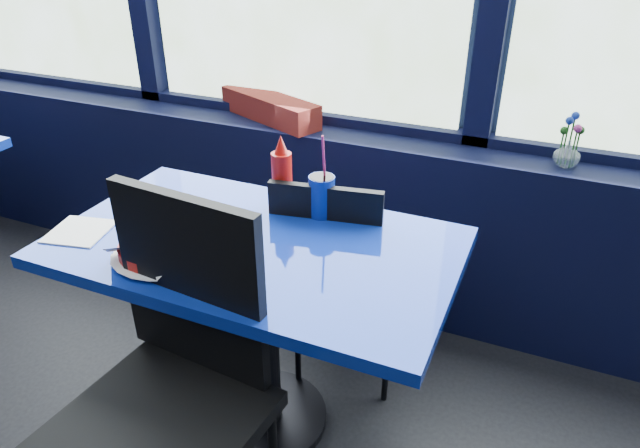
{
  "coord_description": "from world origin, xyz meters",
  "views": [
    {
      "loc": [
        1.06,
        0.74,
        1.62
      ],
      "look_at": [
        0.52,
        1.98,
        0.87
      ],
      "focal_mm": 32.0,
      "sensor_mm": 36.0,
      "label": 1
    }
  ],
  "objects_px": {
    "chair_near_front": "(173,373)",
    "planter_box": "(270,107)",
    "flower_vase": "(568,150)",
    "soda_cup": "(322,195)",
    "food_basket": "(158,252)",
    "near_table": "(257,291)",
    "ketchup_bottle": "(282,176)",
    "chair_near_back": "(341,269)"
  },
  "relations": [
    {
      "from": "chair_near_front",
      "to": "planter_box",
      "type": "relative_size",
      "value": 1.94
    },
    {
      "from": "flower_vase",
      "to": "soda_cup",
      "type": "xyz_separation_m",
      "value": [
        -0.7,
        -0.61,
        -0.04
      ]
    },
    {
      "from": "food_basket",
      "to": "soda_cup",
      "type": "height_order",
      "value": "soda_cup"
    },
    {
      "from": "chair_near_front",
      "to": "soda_cup",
      "type": "relative_size",
      "value": 3.62
    },
    {
      "from": "flower_vase",
      "to": "planter_box",
      "type": "bearing_deg",
      "value": 178.05
    },
    {
      "from": "soda_cup",
      "to": "chair_near_front",
      "type": "bearing_deg",
      "value": -100.91
    },
    {
      "from": "chair_near_front",
      "to": "food_basket",
      "type": "bearing_deg",
      "value": 134.72
    },
    {
      "from": "chair_near_front",
      "to": "soda_cup",
      "type": "bearing_deg",
      "value": 84.29
    },
    {
      "from": "near_table",
      "to": "food_basket",
      "type": "height_order",
      "value": "food_basket"
    },
    {
      "from": "ketchup_bottle",
      "to": "chair_near_front",
      "type": "bearing_deg",
      "value": -88.64
    },
    {
      "from": "planter_box",
      "to": "flower_vase",
      "type": "height_order",
      "value": "flower_vase"
    },
    {
      "from": "chair_near_front",
      "to": "food_basket",
      "type": "distance_m",
      "value": 0.34
    },
    {
      "from": "chair_near_back",
      "to": "planter_box",
      "type": "xyz_separation_m",
      "value": [
        -0.57,
        0.56,
        0.36
      ]
    },
    {
      "from": "near_table",
      "to": "planter_box",
      "type": "height_order",
      "value": "planter_box"
    },
    {
      "from": "flower_vase",
      "to": "food_basket",
      "type": "distance_m",
      "value": 1.46
    },
    {
      "from": "soda_cup",
      "to": "flower_vase",
      "type": "bearing_deg",
      "value": 41.15
    },
    {
      "from": "ketchup_bottle",
      "to": "soda_cup",
      "type": "height_order",
      "value": "soda_cup"
    },
    {
      "from": "planter_box",
      "to": "ketchup_bottle",
      "type": "bearing_deg",
      "value": -35.83
    },
    {
      "from": "near_table",
      "to": "chair_near_front",
      "type": "bearing_deg",
      "value": -91.11
    },
    {
      "from": "chair_near_front",
      "to": "planter_box",
      "type": "distance_m",
      "value": 1.39
    },
    {
      "from": "chair_near_front",
      "to": "chair_near_back",
      "type": "height_order",
      "value": "chair_near_front"
    },
    {
      "from": "planter_box",
      "to": "flower_vase",
      "type": "xyz_separation_m",
      "value": [
        1.23,
        -0.04,
        0.01
      ]
    },
    {
      "from": "chair_near_back",
      "to": "food_basket",
      "type": "height_order",
      "value": "chair_near_back"
    },
    {
      "from": "planter_box",
      "to": "soda_cup",
      "type": "relative_size",
      "value": 1.87
    },
    {
      "from": "soda_cup",
      "to": "near_table",
      "type": "bearing_deg",
      "value": -116.83
    },
    {
      "from": "ketchup_bottle",
      "to": "soda_cup",
      "type": "relative_size",
      "value": 0.88
    },
    {
      "from": "chair_near_front",
      "to": "ketchup_bottle",
      "type": "relative_size",
      "value": 4.13
    },
    {
      "from": "flower_vase",
      "to": "food_basket",
      "type": "height_order",
      "value": "flower_vase"
    },
    {
      "from": "ketchup_bottle",
      "to": "flower_vase",
      "type": "bearing_deg",
      "value": 35.75
    },
    {
      "from": "flower_vase",
      "to": "food_basket",
      "type": "relative_size",
      "value": 0.69
    },
    {
      "from": "chair_near_front",
      "to": "chair_near_back",
      "type": "distance_m",
      "value": 0.77
    },
    {
      "from": "near_table",
      "to": "planter_box",
      "type": "relative_size",
      "value": 2.26
    },
    {
      "from": "near_table",
      "to": "chair_near_front",
      "type": "height_order",
      "value": "chair_near_front"
    },
    {
      "from": "planter_box",
      "to": "flower_vase",
      "type": "distance_m",
      "value": 1.23
    },
    {
      "from": "planter_box",
      "to": "chair_near_front",
      "type": "bearing_deg",
      "value": -49.6
    },
    {
      "from": "ketchup_bottle",
      "to": "near_table",
      "type": "bearing_deg",
      "value": -84.31
    },
    {
      "from": "near_table",
      "to": "chair_near_front",
      "type": "relative_size",
      "value": 1.16
    },
    {
      "from": "chair_near_back",
      "to": "food_basket",
      "type": "xyz_separation_m",
      "value": [
        -0.34,
        -0.53,
        0.29
      ]
    },
    {
      "from": "chair_near_back",
      "to": "soda_cup",
      "type": "relative_size",
      "value": 3.02
    },
    {
      "from": "planter_box",
      "to": "flower_vase",
      "type": "bearing_deg",
      "value": 21.39
    },
    {
      "from": "chair_near_back",
      "to": "flower_vase",
      "type": "xyz_separation_m",
      "value": [
        0.66,
        0.52,
        0.37
      ]
    },
    {
      "from": "chair_near_front",
      "to": "flower_vase",
      "type": "distance_m",
      "value": 1.54
    }
  ]
}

